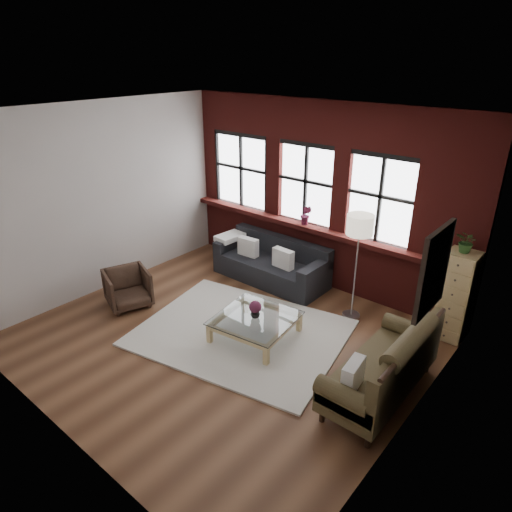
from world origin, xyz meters
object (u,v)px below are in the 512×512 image
Objects in this scene: coffee_table at (255,328)px; vintage_settee at (382,361)px; floor_lamp at (356,263)px; vase at (255,313)px; dark_sofa at (271,261)px; drawer_chest at (456,296)px; armchair at (128,288)px.

vintage_settee is at bearing 1.26° from coffee_table.
floor_lamp is at bearing 61.71° from coffee_table.
floor_lamp is (0.79, 1.46, 0.51)m from vase.
dark_sofa is at bearing 121.44° from coffee_table.
dark_sofa is at bearing 174.97° from floor_lamp.
dark_sofa is 3.19m from drawer_chest.
vintage_settee is at bearing -97.05° from drawer_chest.
vase reaches higher than coffee_table.
dark_sofa is at bearing 121.44° from vase.
drawer_chest is (4.41, 2.52, 0.36)m from armchair.
floor_lamp is (-1.16, 1.42, 0.42)m from vintage_settee.
dark_sofa is 1.56× the size of drawer_chest.
drawer_chest is (3.17, 0.28, 0.29)m from dark_sofa.
vintage_settee is at bearing -28.22° from dark_sofa.
armchair is 5.09m from drawer_chest.
dark_sofa is 2.56m from armchair.
coffee_table is (-1.95, -0.04, -0.34)m from vintage_settee.
dark_sofa is 14.78× the size of vase.
drawer_chest is 0.73× the size of floor_lamp.
vintage_settee is (2.94, -1.58, 0.12)m from dark_sofa.
vintage_settee is at bearing 1.26° from vase.
coffee_table is at bearing -58.56° from dark_sofa.
vintage_settee reaches higher than vase.
floor_lamp reaches higher than coffee_table.
dark_sofa reaches higher than armchair.
dark_sofa is 1.91m from coffee_table.
vase is at bearing -178.74° from vintage_settee.
drawer_chest is 1.48m from floor_lamp.
drawer_chest is at bearing 41.15° from vase.
armchair is 0.64× the size of coffee_table.
armchair is at bearing -145.48° from floor_lamp.
armchair is 3.71m from floor_lamp.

